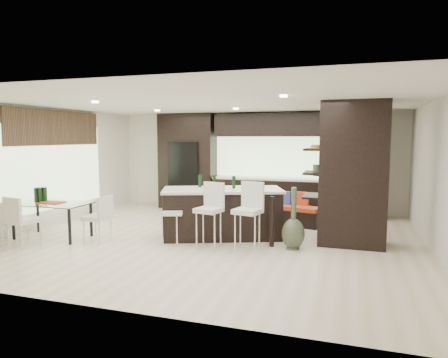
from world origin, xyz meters
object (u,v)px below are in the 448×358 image
(kitchen_island, at_px, (222,213))
(chair_far, at_px, (6,225))
(stool_mid, at_px, (209,222))
(chair_near, at_px, (24,224))
(floor_vase, at_px, (293,218))
(dining_table, at_px, (53,220))
(stool_left, at_px, (173,222))
(bench, at_px, (295,216))
(chair_end, at_px, (97,221))
(stool_right, at_px, (247,224))

(kitchen_island, relative_size, chair_far, 3.06)
(stool_mid, bearing_deg, chair_near, -150.60)
(floor_vase, xyz_separation_m, dining_table, (-4.75, -0.66, -0.21))
(chair_near, bearing_deg, stool_left, 33.78)
(bench, bearing_deg, dining_table, -133.04)
(stool_left, relative_size, stool_mid, 0.87)
(stool_mid, height_order, dining_table, stool_mid)
(stool_left, xyz_separation_m, dining_table, (-2.52, -0.31, -0.06))
(bench, height_order, chair_end, chair_end)
(stool_right, height_order, chair_far, stool_right)
(kitchen_island, height_order, chair_near, kitchen_island)
(chair_near, xyz_separation_m, chair_end, (1.05, 0.74, -0.02))
(stool_right, height_order, bench, stool_right)
(chair_near, distance_m, chair_end, 1.28)
(floor_vase, height_order, dining_table, floor_vase)
(stool_left, distance_m, chair_near, 2.72)
(bench, height_order, chair_near, chair_near)
(bench, bearing_deg, kitchen_island, -112.91)
(chair_near, distance_m, chair_far, 0.47)
(dining_table, bearing_deg, floor_vase, 6.97)
(stool_right, xyz_separation_m, chair_near, (-3.99, -1.01, -0.06))
(kitchen_island, xyz_separation_m, chair_end, (-2.20, -1.11, -0.08))
(kitchen_island, height_order, chair_far, kitchen_island)
(kitchen_island, bearing_deg, stool_right, -69.39)
(stool_mid, bearing_deg, kitchen_island, 102.05)
(stool_right, bearing_deg, kitchen_island, 144.22)
(chair_far, bearing_deg, bench, 13.67)
(stool_right, bearing_deg, bench, 90.20)
(stool_mid, distance_m, bench, 2.70)
(stool_left, bearing_deg, bench, 31.52)
(dining_table, height_order, chair_near, chair_near)
(stool_left, relative_size, chair_far, 1.07)
(floor_vase, height_order, chair_near, floor_vase)
(stool_right, height_order, floor_vase, floor_vase)
(stool_mid, distance_m, chair_near, 3.41)
(stool_right, bearing_deg, stool_mid, -167.66)
(chair_far, bearing_deg, stool_right, -7.84)
(floor_vase, xyz_separation_m, chair_far, (-5.21, -1.37, -0.18))
(stool_mid, height_order, chair_far, stool_mid)
(bench, relative_size, dining_table, 0.79)
(stool_mid, xyz_separation_m, chair_near, (-3.25, -1.02, -0.04))
(chair_far, bearing_deg, chair_end, 4.85)
(stool_mid, relative_size, bench, 0.82)
(kitchen_island, distance_m, stool_left, 1.09)
(kitchen_island, relative_size, floor_vase, 2.12)
(stool_right, bearing_deg, floor_vase, 39.61)
(bench, bearing_deg, chair_near, -126.57)
(floor_vase, relative_size, chair_end, 1.35)
(dining_table, bearing_deg, chair_far, -124.08)
(stool_right, xyz_separation_m, floor_vase, (0.76, 0.38, 0.07))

